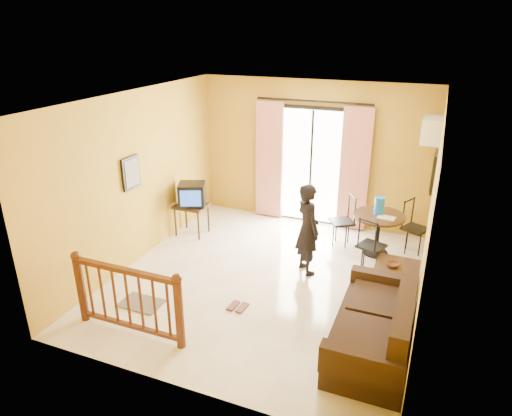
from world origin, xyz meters
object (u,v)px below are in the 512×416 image
at_px(standing_person, 308,229).
at_px(coffee_table, 391,277).
at_px(sofa, 378,329).
at_px(dining_table, 378,223).
at_px(television, 192,194).

bearing_deg(standing_person, coffee_table, -140.27).
relative_size(sofa, standing_person, 1.26).
distance_m(dining_table, sofa, 2.67).
bearing_deg(coffee_table, dining_table, 107.48).
bearing_deg(dining_table, coffee_table, -72.52).
distance_m(television, sofa, 4.32).
height_order(television, standing_person, standing_person).
distance_m(television, standing_person, 2.44).
distance_m(coffee_table, sofa, 1.42).
relative_size(television, standing_person, 0.40).
xyz_separation_m(dining_table, standing_person, (-0.96, -1.04, 0.17)).
height_order(television, coffee_table, television).
bearing_deg(coffee_table, standing_person, 172.98).
relative_size(television, coffee_table, 0.66).
bearing_deg(sofa, standing_person, 130.40).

